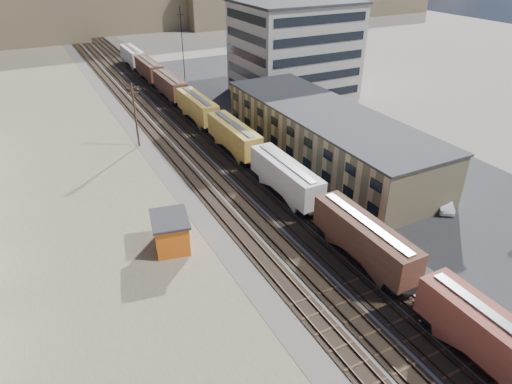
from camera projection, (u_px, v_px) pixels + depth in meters
name	position (u px, v px, depth m)	size (l,w,h in m)	color
ground	(345.00, 285.00, 43.35)	(300.00, 300.00, 0.00)	#6B6356
ballast_bed	(174.00, 121.00, 82.03)	(18.00, 200.00, 0.06)	#4C4742
dirt_yard	(65.00, 165.00, 66.20)	(24.00, 180.00, 0.03)	#6D5E4B
asphalt_lot	(323.00, 128.00, 79.34)	(26.00, 120.00, 0.04)	#232326
rail_tracks	(171.00, 121.00, 81.77)	(11.40, 200.00, 0.24)	black
freight_train	(214.00, 120.00, 74.73)	(3.00, 119.74, 4.46)	black
warehouse	(325.00, 134.00, 66.99)	(12.40, 40.40, 7.25)	tan
office_tower	(294.00, 48.00, 92.69)	(22.60, 18.60, 18.45)	#9E998E
utility_pole_north	(135.00, 114.00, 69.83)	(2.20, 0.32, 10.00)	#382619
radio_mast	(183.00, 55.00, 87.77)	(1.20, 0.16, 18.00)	black
maintenance_shed	(171.00, 232.00, 47.89)	(4.71, 5.59, 3.62)	#DA5E14
parked_car_white	(443.00, 202.00, 55.37)	(1.68, 4.81, 1.58)	silver
parked_car_blue	(271.00, 101.00, 89.74)	(2.69, 5.83, 1.62)	navy
parked_car_far	(311.00, 93.00, 94.71)	(1.83, 4.54, 1.55)	silver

